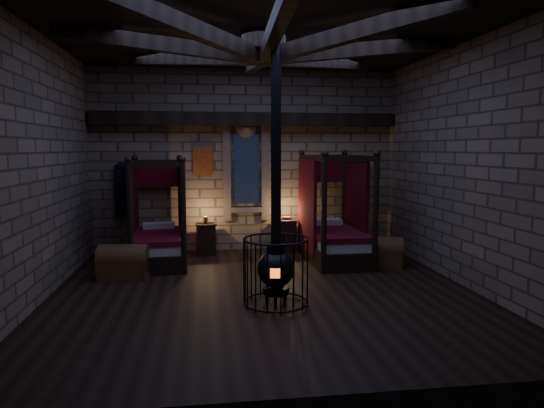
{
  "coord_description": "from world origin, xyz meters",
  "views": [
    {
      "loc": [
        -0.95,
        -7.84,
        2.38
      ],
      "look_at": [
        0.22,
        0.6,
        1.41
      ],
      "focal_mm": 32.0,
      "sensor_mm": 36.0,
      "label": 1
    }
  ],
  "objects": [
    {
      "name": "bed_left",
      "position": [
        -1.93,
        2.35,
        0.53
      ],
      "size": [
        1.23,
        2.12,
        2.14
      ],
      "rotation": [
        0.0,
        0.0,
        0.08
      ],
      "color": "black",
      "rests_on": "ground"
    },
    {
      "name": "nightstand_right",
      "position": [
        0.9,
        3.07,
        0.39
      ],
      "size": [
        0.52,
        0.5,
        0.82
      ],
      "rotation": [
        0.0,
        0.0,
        -0.12
      ],
      "color": "black",
      "rests_on": "ground"
    },
    {
      "name": "stove",
      "position": [
        0.1,
        -0.69,
        0.62
      ],
      "size": [
        1.01,
        1.01,
        4.05
      ],
      "rotation": [
        0.0,
        0.0,
        -0.18
      ],
      "color": "black",
      "rests_on": "ground"
    },
    {
      "name": "trunk_right",
      "position": [
        2.59,
        1.47,
        0.27
      ],
      "size": [
        0.95,
        0.75,
        0.61
      ],
      "rotation": [
        0.0,
        0.0,
        -0.3
      ],
      "color": "brown",
      "rests_on": "ground"
    },
    {
      "name": "nightstand_left",
      "position": [
        -0.95,
        3.02,
        0.37
      ],
      "size": [
        0.48,
        0.46,
        0.87
      ],
      "rotation": [
        0.0,
        0.0,
        0.08
      ],
      "color": "black",
      "rests_on": "ground"
    },
    {
      "name": "room",
      "position": [
        -0.0,
        0.09,
        3.74
      ],
      "size": [
        7.02,
        7.02,
        4.29
      ],
      "color": "black",
      "rests_on": "ground"
    },
    {
      "name": "trunk_left",
      "position": [
        -2.47,
        1.2,
        0.29
      ],
      "size": [
        0.93,
        0.63,
        0.65
      ],
      "rotation": [
        0.0,
        0.0,
        -0.09
      ],
      "color": "brown",
      "rests_on": "ground"
    },
    {
      "name": "bed_right",
      "position": [
        1.76,
        2.12,
        0.55
      ],
      "size": [
        1.17,
        2.17,
        2.24
      ],
      "rotation": [
        0.0,
        0.0,
        0.01
      ],
      "color": "black",
      "rests_on": "ground"
    }
  ]
}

